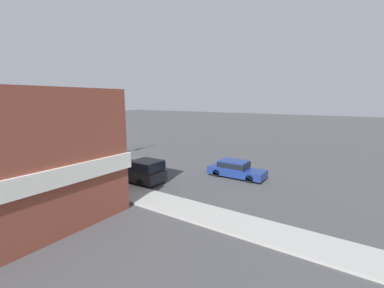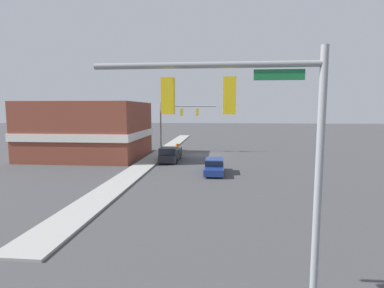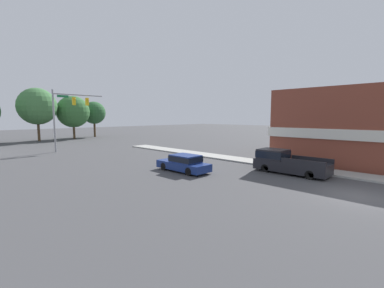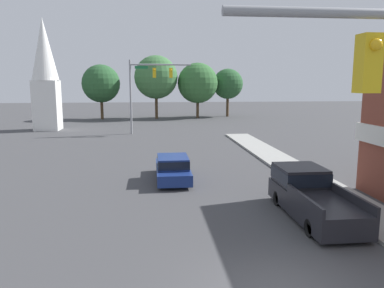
{
  "view_description": "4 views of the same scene",
  "coord_description": "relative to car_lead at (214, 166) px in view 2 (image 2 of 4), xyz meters",
  "views": [
    {
      "loc": [
        17.6,
        20.75,
        6.6
      ],
      "look_at": [
        0.9,
        9.58,
        3.09
      ],
      "focal_mm": 24.0,
      "sensor_mm": 36.0,
      "label": 1
    },
    {
      "loc": [
        -2.65,
        40.87,
        6.17
      ],
      "look_at": [
        0.04,
        12.12,
        2.88
      ],
      "focal_mm": 28.0,
      "sensor_mm": 36.0,
      "label": 2
    },
    {
      "loc": [
        -16.79,
        -3.05,
        4.59
      ],
      "look_at": [
        0.71,
        13.86,
        1.95
      ],
      "focal_mm": 24.0,
      "sensor_mm": 36.0,
      "label": 3
    },
    {
      "loc": [
        -3.27,
        -8.79,
        5.51
      ],
      "look_at": [
        -1.14,
        10.91,
        2.26
      ],
      "focal_mm": 35.0,
      "sensor_mm": 36.0,
      "label": 4
    }
  ],
  "objects": [
    {
      "name": "car_lead",
      "position": [
        0.0,
        0.0,
        0.0
      ],
      "size": [
        1.84,
        4.83,
        1.42
      ],
      "color": "black",
      "rests_on": "ground"
    },
    {
      "name": "far_signal_assembly",
      "position": [
        -1.45,
        20.15,
        4.95
      ],
      "size": [
        6.62,
        0.49,
        7.94
      ],
      "color": "gray",
      "rests_on": "ground"
    },
    {
      "name": "construction_barrel",
      "position": [
        6.03,
        -16.62,
        -0.25
      ],
      "size": [
        0.59,
        0.59,
        0.98
      ],
      "color": "orange",
      "rests_on": "ground"
    },
    {
      "name": "ground_plane",
      "position": [
        2.13,
        -12.03,
        -0.74
      ],
      "size": [
        200.0,
        200.0,
        0.0
      ],
      "primitive_type": "plane",
      "color": "#424244"
    },
    {
      "name": "corner_brick_building",
      "position": [
        16.46,
        -8.56,
        2.78
      ],
      "size": [
        14.17,
        11.97,
        7.16
      ],
      "color": "brown",
      "rests_on": "ground"
    },
    {
      "name": "sidewalk_curb",
      "position": [
        7.83,
        -12.03,
        -0.67
      ],
      "size": [
        2.4,
        60.0,
        0.14
      ],
      "color": "#9E9E99",
      "rests_on": "ground"
    },
    {
      "name": "near_signal_assembly",
      "position": [
        5.61,
        -14.32,
        4.52
      ],
      "size": [
        8.14,
        0.49,
        7.21
      ],
      "color": "gray",
      "rests_on": "ground"
    },
    {
      "name": "pickup_truck_parked",
      "position": [
        5.41,
        -6.2,
        0.16
      ],
      "size": [
        2.04,
        5.71,
        1.84
      ],
      "color": "black",
      "rests_on": "ground"
    }
  ]
}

